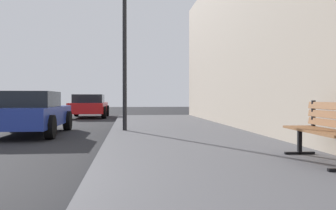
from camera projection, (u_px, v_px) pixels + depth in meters
The scene contains 5 objects.
sidewalk at pixel (270, 193), 3.81m from camera, with size 4.00×32.00×0.15m, color #5B5B60.
bench at pixel (327, 127), 5.26m from camera, with size 0.57×1.66×0.89m.
street_lamp at pixel (125, 17), 10.32m from camera, with size 0.36×0.36×4.82m.
car_blue at pixel (29, 113), 10.61m from camera, with size 1.96×4.19×1.27m.
car_red at pixel (89, 106), 19.95m from camera, with size 2.00×4.26×1.27m.
Camera 1 is at (2.52, -3.65, 1.08)m, focal length 38.61 mm.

